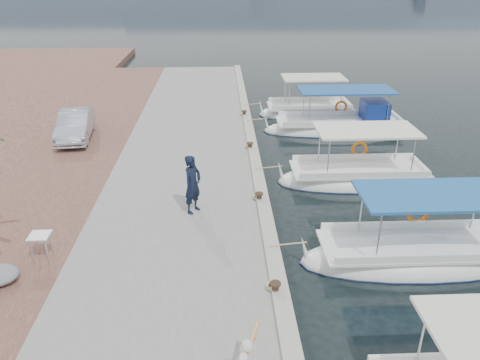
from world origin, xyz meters
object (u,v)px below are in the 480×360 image
fisherman (193,184)px  fishing_caique_e (309,113)px  fishing_caique_b (417,257)px  fishing_caique_d (341,128)px  fishing_caique_c (357,179)px  parked_car (75,125)px

fisherman → fishing_caique_e: bearing=8.2°
fishing_caique_b → fishing_caique_e: same height
fishing_caique_d → fishing_caique_e: bearing=111.9°
fishing_caique_b → fishing_caique_d: size_ratio=0.88×
fishing_caique_c → parked_car: fishing_caique_c is taller
fisherman → parked_car: 9.49m
fishing_caique_d → fishing_caique_b: bearing=-92.8°
fishing_caique_e → fisherman: fisherman is taller
fishing_caique_b → parked_car: bearing=141.7°
fishing_caique_c → fisherman: size_ratio=3.27×
fishing_caique_c → fisherman: fisherman is taller
fishing_caique_c → fishing_caique_d: (0.85, 6.30, 0.06)m
fishing_caique_b → parked_car: size_ratio=1.80×
fishing_caique_d → parked_car: bearing=-171.5°
parked_car → fishing_caique_d: bearing=1.7°
fishing_caique_c → fishing_caique_d: size_ratio=0.81×
parked_car → fishing_caique_c: bearing=-26.3°
fishing_caique_e → parked_car: 12.94m
fishing_caique_d → fishing_caique_e: same height
fishing_caique_d → fisherman: size_ratio=4.02×
fishing_caique_d → fishing_caique_e: size_ratio=1.37×
fishing_caique_c → fishing_caique_e: bearing=92.0°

